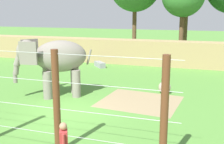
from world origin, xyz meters
TOP-DOWN VIEW (x-y plane):
  - ground_plane at (0.00, 0.00)m, footprint 120.00×120.00m
  - dirt_patch at (2.94, 2.83)m, footprint 4.38×3.99m
  - embankment_wall at (0.00, 13.40)m, footprint 36.00×1.80m
  - elephant at (-1.79, 2.33)m, footprint 3.92×3.07m
  - enrichment_ball at (3.98, 4.75)m, footprint 0.72×0.72m
  - cable_fence at (0.01, -3.40)m, footprint 11.03×0.24m
  - feed_trough at (-2.36, 10.93)m, footprint 1.32×1.37m

SIDE VIEW (x-z plane):
  - ground_plane at x=0.00m, z-range 0.00..0.00m
  - dirt_patch at x=2.94m, z-range 0.00..0.01m
  - feed_trough at x=-2.36m, z-range 0.00..0.44m
  - enrichment_ball at x=3.98m, z-range 0.00..0.72m
  - embankment_wall at x=0.00m, z-range 0.00..2.16m
  - cable_fence at x=0.01m, z-range 0.01..3.55m
  - elephant at x=-1.79m, z-range 0.52..3.73m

